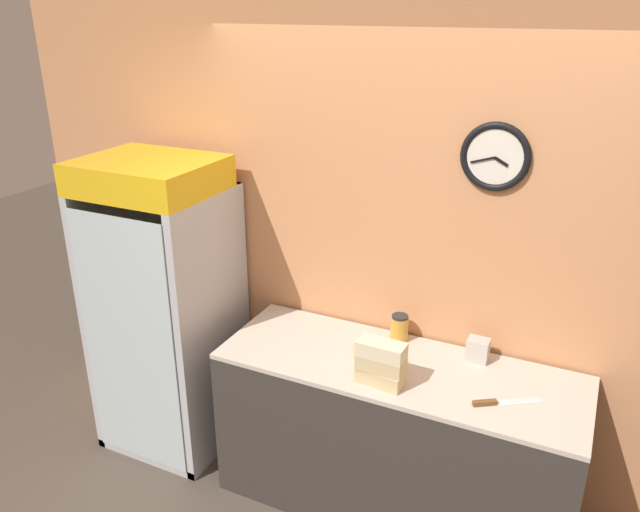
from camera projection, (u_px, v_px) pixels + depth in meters
wall_back at (426, 257)px, 3.31m from camera, size 5.20×0.09×2.70m
prep_counter at (395, 437)px, 3.34m from camera, size 1.86×0.65×0.89m
beverage_cooler at (169, 292)px, 3.74m from camera, size 0.74×0.69×1.82m
sandwich_stack_bottom at (380, 377)px, 3.01m from camera, size 0.24×0.13×0.08m
sandwich_stack_middle at (381, 363)px, 2.98m from camera, size 0.23×0.12×0.08m
sandwich_stack_top at (381, 350)px, 2.95m from camera, size 0.23×0.11×0.08m
sandwich_flat_left at (376, 356)px, 3.18m from camera, size 0.25×0.16×0.08m
chefs_knife at (497, 402)px, 2.87m from camera, size 0.30×0.21×0.02m
condiment_jar at (399, 328)px, 3.38m from camera, size 0.10×0.10×0.15m
napkin_dispenser at (478, 350)px, 3.20m from camera, size 0.11×0.09×0.12m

